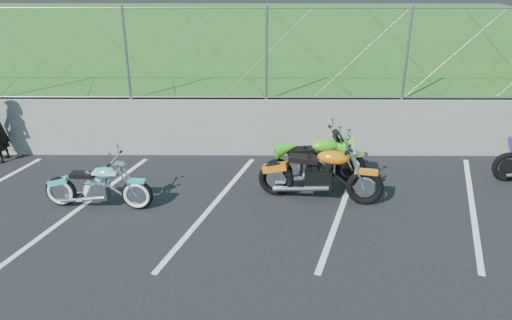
{
  "coord_description": "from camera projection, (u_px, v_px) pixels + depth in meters",
  "views": [
    {
      "loc": [
        0.84,
        -7.17,
        4.43
      ],
      "look_at": [
        0.79,
        1.3,
        0.78
      ],
      "focal_mm": 35.0,
      "sensor_mm": 36.0,
      "label": 1
    }
  ],
  "objects": [
    {
      "name": "grass_field",
      "position": [
        239.0,
        46.0,
        20.49
      ],
      "size": [
        30.0,
        20.0,
        1.3
      ],
      "primitive_type": "cube",
      "color": "#1E5215",
      "rests_on": "ground"
    },
    {
      "name": "sportbike_green",
      "position": [
        316.0,
        164.0,
        9.82
      ],
      "size": [
        2.14,
        0.76,
        1.11
      ],
      "rotation": [
        0.0,
        0.0,
        0.18
      ],
      "color": "black",
      "rests_on": "ground"
    },
    {
      "name": "naked_orange",
      "position": [
        322.0,
        176.0,
        9.26
      ],
      "size": [
        2.31,
        0.8,
        1.17
      ],
      "rotation": [
        0.0,
        0.0,
        -0.22
      ],
      "color": "black",
      "rests_on": "ground"
    },
    {
      "name": "ground",
      "position": [
        208.0,
        233.0,
        8.34
      ],
      "size": [
        90.0,
        90.0,
        0.0
      ],
      "primitive_type": "plane",
      "color": "black",
      "rests_on": "ground"
    },
    {
      "name": "chain_link_fence",
      "position": [
        220.0,
        54.0,
        10.65
      ],
      "size": [
        28.0,
        0.03,
        2.0
      ],
      "color": "gray",
      "rests_on": "retaining_wall"
    },
    {
      "name": "parking_lines",
      "position": [
        278.0,
        205.0,
        9.25
      ],
      "size": [
        18.29,
        4.31,
        0.01
      ],
      "color": "silver",
      "rests_on": "ground"
    },
    {
      "name": "cruiser_turquoise",
      "position": [
        100.0,
        188.0,
        9.02
      ],
      "size": [
        2.02,
        0.64,
        1.0
      ],
      "rotation": [
        0.0,
        0.0,
        -0.09
      ],
      "color": "black",
      "rests_on": "ground"
    },
    {
      "name": "retaining_wall",
      "position": [
        222.0,
        127.0,
        11.3
      ],
      "size": [
        30.0,
        0.22,
        1.3
      ],
      "primitive_type": "cube",
      "color": "slate",
      "rests_on": "ground"
    }
  ]
}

